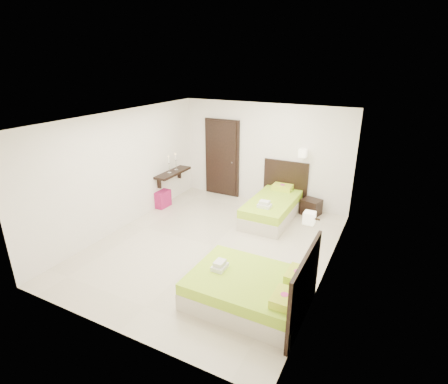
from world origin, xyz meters
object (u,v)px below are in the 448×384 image
at_px(bed_single, 273,206).
at_px(nightstand, 311,207).
at_px(ottoman, 160,198).
at_px(bed_double, 253,289).

distance_m(bed_single, nightstand, 0.99).
bearing_deg(nightstand, bed_single, -126.62).
height_order(nightstand, ottoman, ottoman).
xyz_separation_m(nightstand, ottoman, (-3.63, -1.29, 0.02)).
relative_size(nightstand, ottoman, 1.01).
bearing_deg(nightstand, ottoman, -145.85).
xyz_separation_m(bed_single, ottoman, (-2.86, -0.67, -0.07)).
bearing_deg(bed_double, nightstand, 90.61).
height_order(bed_single, bed_double, bed_single).
height_order(bed_single, ottoman, bed_single).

